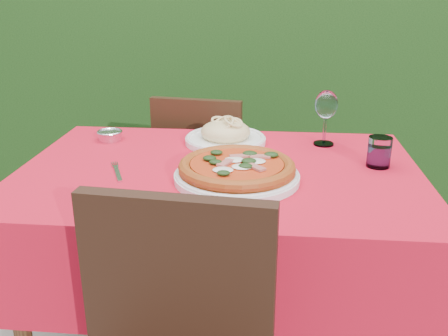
# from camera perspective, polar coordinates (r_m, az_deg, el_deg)

# --- Properties ---
(hedge) EXTENTS (3.20, 0.55, 1.78)m
(hedge) POSITION_cam_1_polar(r_m,az_deg,el_deg) (3.04, 2.54, 13.26)
(hedge) COLOR black
(hedge) RESTS_ON ground
(dining_table) EXTENTS (1.26, 0.86, 0.75)m
(dining_table) POSITION_cam_1_polar(r_m,az_deg,el_deg) (1.63, -0.53, -4.99)
(dining_table) COLOR #4A3017
(dining_table) RESTS_ON ground
(chair_far) EXTENTS (0.43, 0.43, 0.85)m
(chair_far) POSITION_cam_1_polar(r_m,az_deg,el_deg) (2.25, -2.44, -0.69)
(chair_far) COLOR black
(chair_far) RESTS_ON ground
(pizza_plate) EXTENTS (0.37, 0.37, 0.07)m
(pizza_plate) POSITION_cam_1_polar(r_m,az_deg,el_deg) (1.47, 1.47, -0.24)
(pizza_plate) COLOR silver
(pizza_plate) RESTS_ON dining_table
(pasta_plate) EXTENTS (0.29, 0.29, 0.08)m
(pasta_plate) POSITION_cam_1_polar(r_m,az_deg,el_deg) (1.81, 0.17, 3.78)
(pasta_plate) COLOR white
(pasta_plate) RESTS_ON dining_table
(water_glass) EXTENTS (0.07, 0.07, 0.10)m
(water_glass) POSITION_cam_1_polar(r_m,az_deg,el_deg) (1.65, 17.30, 1.60)
(water_glass) COLOR white
(water_glass) RESTS_ON dining_table
(wine_glass) EXTENTS (0.08, 0.08, 0.20)m
(wine_glass) POSITION_cam_1_polar(r_m,az_deg,el_deg) (1.80, 11.60, 6.86)
(wine_glass) COLOR silver
(wine_glass) RESTS_ON dining_table
(fork) EXTENTS (0.09, 0.18, 0.00)m
(fork) POSITION_cam_1_polar(r_m,az_deg,el_deg) (1.56, -12.06, -0.59)
(fork) COLOR silver
(fork) RESTS_ON dining_table
(steel_ramekin) EXTENTS (0.09, 0.09, 0.03)m
(steel_ramekin) POSITION_cam_1_polar(r_m,az_deg,el_deg) (1.90, -12.90, 3.59)
(steel_ramekin) COLOR silver
(steel_ramekin) RESTS_ON dining_table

